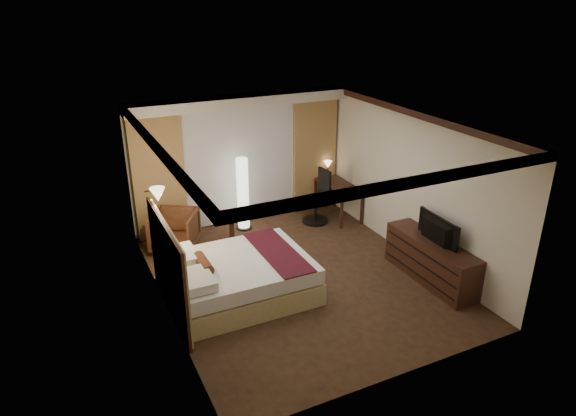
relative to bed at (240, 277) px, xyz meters
name	(u,v)px	position (x,y,z in m)	size (l,w,h in m)	color
floor	(298,277)	(1.09, 0.09, -0.32)	(4.50, 5.50, 0.01)	#321E13
ceiling	(299,124)	(1.09, 0.09, 2.38)	(4.50, 5.50, 0.01)	white
back_wall	(239,159)	(1.09, 2.84, 1.03)	(4.50, 0.02, 2.70)	silver
left_wall	(160,231)	(-1.16, 0.09, 1.03)	(0.02, 5.50, 2.70)	silver
right_wall	(410,184)	(3.34, 0.09, 1.03)	(0.02, 5.50, 2.70)	silver
crown_molding	(299,127)	(1.09, 0.09, 2.32)	(4.50, 5.50, 0.12)	black
soffit	(241,101)	(1.09, 2.59, 2.28)	(4.50, 0.50, 0.20)	white
curtain_sheer	(240,165)	(1.09, 2.76, 0.93)	(2.48, 0.04, 2.45)	silver
curtain_left_drape	(159,178)	(-0.61, 2.70, 0.93)	(1.00, 0.14, 2.45)	tan
curtain_right_drape	(314,155)	(2.79, 2.70, 0.93)	(1.00, 0.14, 2.45)	tan
wall_sconce	(158,195)	(-1.00, 0.86, 1.30)	(0.24, 0.24, 0.24)	white
bed	(240,277)	(0.00, 0.00, 0.00)	(2.21, 1.72, 0.65)	white
headboard	(169,269)	(-1.11, 0.00, 0.43)	(0.12, 2.02, 1.50)	tan
armchair	(174,229)	(-0.55, 2.06, 0.09)	(0.81, 0.76, 0.83)	#4D2117
side_table	(232,227)	(0.56, 1.97, -0.05)	(0.50, 0.50, 0.55)	black
floor_lamp	(243,194)	(0.97, 2.36, 0.44)	(0.32, 0.32, 1.53)	white
desk	(338,200)	(3.04, 2.05, 0.05)	(0.55, 1.24, 0.75)	black
desk_lamp	(328,170)	(3.04, 2.52, 0.60)	(0.18, 0.18, 0.34)	#FFD899
office_chair	(316,197)	(2.46, 2.00, 0.25)	(0.55, 0.55, 1.15)	black
dresser	(431,260)	(3.09, -0.93, 0.04)	(0.50, 1.88, 0.73)	black
television	(434,226)	(3.06, -0.93, 0.69)	(0.97, 0.56, 0.13)	black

